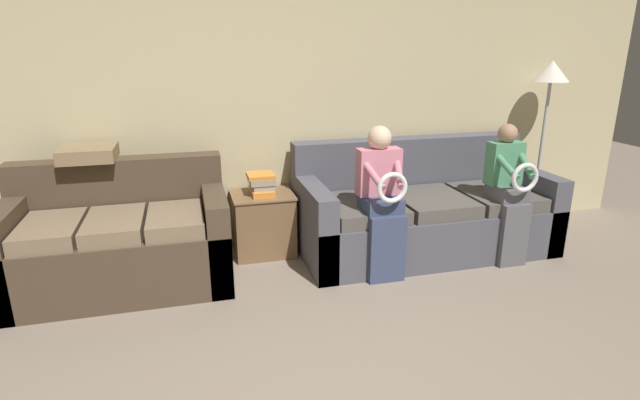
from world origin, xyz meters
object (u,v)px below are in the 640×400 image
(book_stack, at_px, (262,184))
(throw_pillow, at_px, (88,153))
(couch_main, at_px, (422,213))
(side_shelf, at_px, (263,223))
(child_right_seated, at_px, (509,188))
(child_left_seated, at_px, (382,197))
(couch_side, at_px, (120,242))
(floor_lamp, at_px, (549,88))

(book_stack, bearing_deg, throw_pillow, -179.45)
(couch_main, distance_m, book_stack, 1.41)
(side_shelf, height_order, book_stack, book_stack)
(child_right_seated, distance_m, side_shelf, 2.03)
(child_left_seated, distance_m, throw_pillow, 2.21)
(child_left_seated, bearing_deg, couch_side, 169.72)
(couch_main, xyz_separation_m, side_shelf, (-1.35, 0.25, -0.05))
(child_left_seated, distance_m, side_shelf, 1.10)
(side_shelf, relative_size, throw_pillow, 1.36)
(couch_main, bearing_deg, side_shelf, 169.67)
(book_stack, bearing_deg, child_left_seated, -38.99)
(couch_main, distance_m, floor_lamp, 1.70)
(floor_lamp, relative_size, throw_pillow, 4.07)
(couch_main, xyz_separation_m, child_right_seated, (0.54, -0.41, 0.29))
(side_shelf, relative_size, book_stack, 1.76)
(book_stack, bearing_deg, couch_side, -164.47)
(couch_main, bearing_deg, floor_lamp, 10.77)
(couch_side, height_order, side_shelf, couch_side)
(floor_lamp, bearing_deg, side_shelf, -179.79)
(book_stack, xyz_separation_m, throw_pillow, (-1.29, -0.01, 0.33))
(couch_main, height_order, couch_side, couch_main)
(couch_side, relative_size, book_stack, 5.17)
(couch_side, xyz_separation_m, throw_pillow, (-0.18, 0.29, 0.61))
(couch_side, bearing_deg, floor_lamp, 4.72)
(side_shelf, bearing_deg, floor_lamp, 0.21)
(couch_side, distance_m, floor_lamp, 3.94)
(couch_side, bearing_deg, side_shelf, 15.38)
(child_right_seated, xyz_separation_m, throw_pillow, (-3.18, 0.65, 0.33))
(couch_side, height_order, child_left_seated, child_left_seated)
(child_left_seated, xyz_separation_m, book_stack, (-0.81, 0.65, -0.02))
(couch_main, distance_m, child_left_seated, 0.75)
(child_left_seated, relative_size, throw_pillow, 2.96)
(child_left_seated, relative_size, book_stack, 3.84)
(child_right_seated, relative_size, side_shelf, 2.12)
(couch_side, xyz_separation_m, child_right_seated, (3.00, -0.35, 0.28))
(couch_main, relative_size, child_right_seated, 1.91)
(child_left_seated, bearing_deg, child_right_seated, -0.27)
(child_left_seated, relative_size, floor_lamp, 0.73)
(couch_side, relative_size, child_left_seated, 1.35)
(book_stack, relative_size, floor_lamp, 0.19)
(side_shelf, bearing_deg, couch_main, -10.33)
(couch_main, xyz_separation_m, book_stack, (-1.35, 0.25, 0.29))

